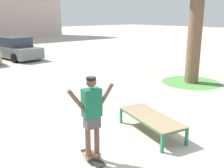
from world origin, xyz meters
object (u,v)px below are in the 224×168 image
Objects in this scene: skateboard at (93,158)px; skater at (92,112)px; car_grey at (16,49)px; skate_box at (151,118)px.

skateboard is 0.49× the size of skater.
skateboard is at bearing -105.58° from car_grey.
car_grey is (3.90, 13.97, 0.61)m from skateboard.
skateboard is at bearing -100.13° from skater.
skater reaches higher than skate_box.
skate_box is at bearing 3.07° from skateboard.
skater is 14.51m from car_grey.
skate_box is 2.03m from skater.
car_grey reaches higher than skate_box.
car_grey is (1.98, 13.87, 0.28)m from skate_box.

